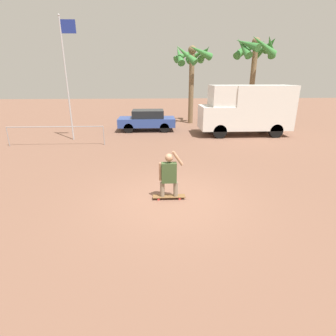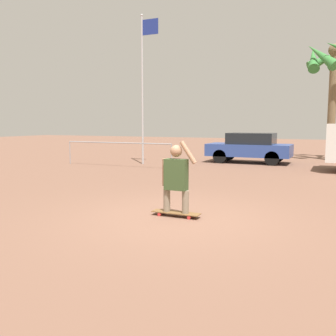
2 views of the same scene
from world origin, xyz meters
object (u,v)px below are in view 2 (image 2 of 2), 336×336
at_px(skateboard, 176,213).
at_px(parked_car_blue, 250,147).
at_px(flagpole, 144,80).
at_px(person_skateboarder, 176,175).
at_px(palm_tree_center_background, 334,64).

xyz_separation_m(skateboard, parked_car_blue, (-0.92, 11.08, 0.69)).
xyz_separation_m(parked_car_blue, flagpole, (-4.37, -2.59, 3.10)).
height_order(skateboard, person_skateboarder, person_skateboarder).
distance_m(skateboard, person_skateboarder, 0.78).
relative_size(skateboard, palm_tree_center_background, 0.17).
bearing_deg(person_skateboarder, flagpole, 121.90).
distance_m(person_skateboarder, flagpole, 10.44).
height_order(person_skateboarder, parked_car_blue, person_skateboarder).
bearing_deg(palm_tree_center_background, flagpole, -144.17).
height_order(skateboard, palm_tree_center_background, palm_tree_center_background).
distance_m(skateboard, flagpole, 10.69).
xyz_separation_m(person_skateboarder, parked_car_blue, (-0.92, 11.08, -0.10)).
relative_size(parked_car_blue, flagpole, 0.58).
xyz_separation_m(parked_car_blue, palm_tree_center_background, (3.49, 3.08, 4.08)).
height_order(palm_tree_center_background, flagpole, flagpole).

